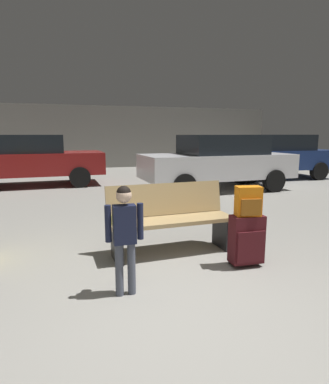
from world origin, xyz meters
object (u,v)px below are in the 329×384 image
Objects in this scene: suitcase at (247,239)px; parked_car_side at (273,155)px; parked_car_far at (31,159)px; bench at (170,219)px; child at (124,229)px; parked_car_near at (218,161)px; backpack_bright at (248,202)px.

parked_car_side is (4.93, 6.55, 0.48)m from suitcase.
suitcase is 0.15× the size of parked_car_far.
parked_car_far is at bearing 109.22° from bench.
child is 6.27m from parked_car_near.
suitcase is 0.14× the size of parked_car_near.
parked_car_side is at bearing 46.84° from child.
parked_car_far is at bearing 155.57° from parked_car_near.
bench is at bearing -70.78° from parked_car_far.
child is (-1.47, -0.28, -0.12)m from backpack_bright.
suitcase is 0.15× the size of parked_car_side.
parked_car_far is (-2.27, 6.50, 0.36)m from bench.
backpack_bright is at bearing -126.97° from parked_car_side.
bench is 1.26m from child.
suitcase is 5.35m from parked_car_near.
child is 0.26× the size of parked_car_far.
backpack_bright is 0.08× the size of parked_car_near.
bench is 6.89m from parked_car_far.
parked_car_side is (5.64, 5.85, 0.36)m from bench.
backpack_bright is at bearing -112.34° from parked_car_near.
parked_car_side reaches higher than suitcase.
child is at bearing -123.90° from parked_car_near.
backpack_bright is 8.20m from parked_car_side.
parked_car_side is at bearing 46.07° from bench.
child is (-0.77, -0.98, 0.21)m from bench.
parked_car_far is 1.00× the size of parked_car_side.
suitcase is 0.57× the size of child.
bench is at bearing -122.87° from parked_car_near.
parked_car_side reaches higher than child.
backpack_bright is at bearing 10.66° from child.
suitcase is 0.45m from backpack_bright.
child is at bearing -128.09° from bench.
backpack_bright is (0.71, -0.70, 0.33)m from bench.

